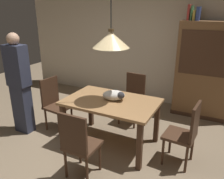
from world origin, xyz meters
The scene contains 15 objects.
ground centered at (0.00, 0.00, 0.00)m, with size 10.00×10.00×0.00m, color #847056.
back_wall centered at (0.00, 2.65, 1.45)m, with size 6.40×0.10×2.90m, color beige.
dining_table centered at (0.15, 0.54, 0.65)m, with size 1.40×0.90×0.75m.
chair_near_front centered at (0.15, -0.34, 0.51)m, with size 0.40×0.40×0.93m.
chair_left_side centered at (-0.98, 0.55, 0.51)m, with size 0.44×0.44×0.93m.
chair_right_side centered at (1.27, 0.53, 0.51)m, with size 0.43×0.43×0.93m.
chair_far_back centered at (0.15, 1.42, 0.51)m, with size 0.43×0.43×0.93m.
cat_sleeping centered at (0.18, 0.59, 0.83)m, with size 0.41×0.33×0.16m.
pendant_lamp centered at (0.15, 0.54, 1.66)m, with size 0.52×0.52×1.30m.
hutch_bookcase centered at (1.29, 2.32, 0.89)m, with size 1.12×0.45×1.85m.
book_red_tall centered at (0.86, 2.32, 1.99)m, with size 0.04×0.22×0.28m, color #B73833.
book_green_slim centered at (0.91, 2.32, 1.98)m, with size 0.03×0.20×0.26m, color #427A4C.
book_yellow_short centered at (0.96, 2.32, 1.94)m, with size 0.04×0.20×0.18m, color gold.
book_blue_wide centered at (1.02, 2.32, 1.97)m, with size 0.06×0.24×0.24m, color #384C93.
person_standing centered at (-1.41, 0.22, 0.87)m, with size 0.36×0.22×1.72m.
Camera 1 is at (1.63, -2.34, 2.10)m, focal length 37.07 mm.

